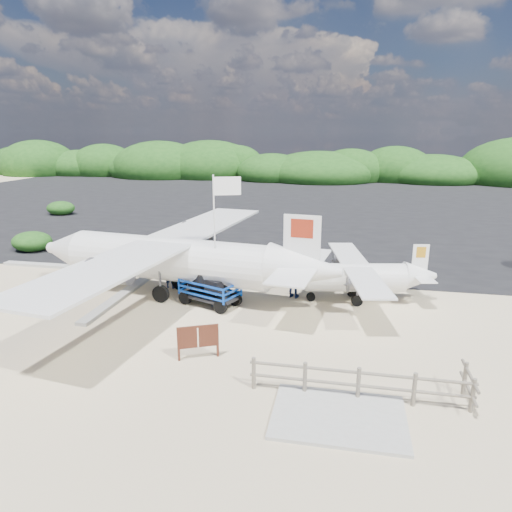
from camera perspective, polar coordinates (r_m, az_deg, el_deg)
The scene contains 14 objects.
ground at distance 19.05m, azimuth -6.17°, elevation -7.43°, with size 160.00×160.00×0.00m, color beige.
asphalt_apron at distance 47.60m, azimuth 4.67°, elevation 6.42°, with size 90.00×50.00×0.04m, color #B2B2B2, non-canonical shape.
lagoon at distance 24.36m, azimuth -25.75°, elevation -3.78°, with size 9.00×7.00×0.40m, color #B2B2B2, non-canonical shape.
walkway_pad at distance 12.99m, azimuth 10.28°, elevation -19.35°, with size 3.50×2.50×0.10m, color #B2B2B2, non-canonical shape.
vegetation_band at distance 72.30m, azimuth 7.05°, elevation 9.40°, with size 124.00×8.00×4.40m, color #B2B2B2, non-canonical shape.
fence at distance 13.84m, azimuth 12.55°, elevation -17.11°, with size 6.40×2.00×1.10m, color #B2B2B2, non-canonical shape.
baggage_cart at distance 20.18m, azimuth -5.72°, elevation -6.08°, with size 2.73×1.56×1.36m, color blue, non-canonical shape.
flagpole at distance 20.06m, azimuth -4.98°, elevation -6.19°, with size 1.13×0.47×5.65m, color white, non-canonical shape.
signboard at distance 15.76m, azimuth -7.17°, elevation -12.57°, with size 1.47×0.14×1.21m, color #522517, non-canonical shape.
crew_a at distance 22.28m, azimuth -10.75°, elevation -2.08°, with size 0.57×0.37×1.55m, color #14234E.
crew_b at distance 23.96m, azimuth -5.35°, elevation -0.42°, with size 0.84×0.65×1.72m, color #14234E.
crew_c at distance 20.70m, azimuth 4.81°, elevation -2.80°, with size 1.07×0.45×1.83m, color #14234E.
aircraft_large at distance 37.46m, azimuth 24.45°, elevation 2.65°, with size 17.48×17.48×5.24m, color #B2B2B2, non-canonical shape.
aircraft_small at distance 53.46m, azimuth -8.43°, elevation 7.29°, with size 6.93×6.93×2.50m, color #B2B2B2, non-canonical shape.
Camera 1 is at (5.41, -16.72, 7.35)m, focal length 32.00 mm.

